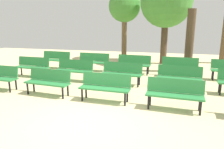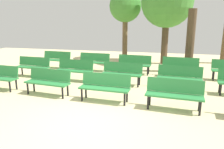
{
  "view_description": "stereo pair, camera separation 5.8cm",
  "coord_description": "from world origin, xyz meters",
  "px_view_note": "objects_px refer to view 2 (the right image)",
  "views": [
    {
      "loc": [
        1.82,
        -4.76,
        2.5
      ],
      "look_at": [
        0.0,
        2.88,
        0.55
      ],
      "focal_mm": 34.93,
      "sensor_mm": 36.0,
      "label": 1
    },
    {
      "loc": [
        1.88,
        -4.74,
        2.5
      ],
      "look_at": [
        0.0,
        2.88,
        0.55
      ],
      "focal_mm": 34.93,
      "sensor_mm": 36.0,
      "label": 2
    }
  ],
  "objects_px": {
    "tree_3": "(167,2)",
    "bench_r2_c3": "(180,66)",
    "bench_r1_c0": "(33,65)",
    "bench_r0_c2": "(105,86)",
    "bench_r1_c2": "(122,72)",
    "tree_1": "(125,7)",
    "bench_r2_c2": "(134,63)",
    "tree_2": "(190,41)",
    "bench_r1_c1": "(75,69)",
    "bench_r2_c1": "(94,61)",
    "bench_r1_c3": "(179,76)",
    "bench_r0_c1": "(48,80)",
    "bench_r0_c3": "(174,93)",
    "bench_r2_c0": "(56,58)"
  },
  "relations": [
    {
      "from": "bench_r1_c0",
      "to": "bench_r2_c0",
      "type": "bearing_deg",
      "value": 89.33
    },
    {
      "from": "bench_r1_c3",
      "to": "tree_1",
      "type": "distance_m",
      "value": 7.36
    },
    {
      "from": "tree_1",
      "to": "tree_3",
      "type": "height_order",
      "value": "tree_3"
    },
    {
      "from": "tree_2",
      "to": "bench_r1_c0",
      "type": "bearing_deg",
      "value": -159.77
    },
    {
      "from": "bench_r0_c2",
      "to": "bench_r1_c0",
      "type": "bearing_deg",
      "value": 153.91
    },
    {
      "from": "bench_r0_c3",
      "to": "bench_r2_c1",
      "type": "distance_m",
      "value": 5.76
    },
    {
      "from": "bench_r0_c3",
      "to": "bench_r1_c3",
      "type": "height_order",
      "value": "same"
    },
    {
      "from": "bench_r1_c0",
      "to": "tree_1",
      "type": "xyz_separation_m",
      "value": [
        3.23,
        5.54,
        2.81
      ]
    },
    {
      "from": "bench_r1_c1",
      "to": "tree_2",
      "type": "height_order",
      "value": "tree_2"
    },
    {
      "from": "bench_r0_c1",
      "to": "bench_r0_c2",
      "type": "distance_m",
      "value": 2.07
    },
    {
      "from": "bench_r0_c1",
      "to": "bench_r2_c1",
      "type": "relative_size",
      "value": 1.01
    },
    {
      "from": "bench_r1_c3",
      "to": "bench_r2_c1",
      "type": "bearing_deg",
      "value": 156.51
    },
    {
      "from": "tree_3",
      "to": "bench_r2_c3",
      "type": "bearing_deg",
      "value": -76.02
    },
    {
      "from": "bench_r1_c3",
      "to": "tree_2",
      "type": "xyz_separation_m",
      "value": [
        0.58,
        3.05,
        1.02
      ]
    },
    {
      "from": "bench_r2_c2",
      "to": "tree_2",
      "type": "bearing_deg",
      "value": 24.34
    },
    {
      "from": "bench_r1_c1",
      "to": "tree_1",
      "type": "bearing_deg",
      "value": 83.47
    },
    {
      "from": "bench_r2_c2",
      "to": "bench_r0_c1",
      "type": "bearing_deg",
      "value": -118.01
    },
    {
      "from": "bench_r1_c1",
      "to": "tree_3",
      "type": "bearing_deg",
      "value": 56.73
    },
    {
      "from": "bench_r1_c1",
      "to": "bench_r2_c0",
      "type": "distance_m",
      "value": 2.95
    },
    {
      "from": "bench_r0_c1",
      "to": "tree_3",
      "type": "xyz_separation_m",
      "value": [
        3.79,
        6.69,
        2.99
      ]
    },
    {
      "from": "bench_r1_c2",
      "to": "tree_3",
      "type": "bearing_deg",
      "value": 75.43
    },
    {
      "from": "bench_r1_c1",
      "to": "tree_3",
      "type": "height_order",
      "value": "tree_3"
    },
    {
      "from": "bench_r2_c0",
      "to": "bench_r0_c3",
      "type": "bearing_deg",
      "value": -32.22
    },
    {
      "from": "bench_r0_c2",
      "to": "bench_r1_c2",
      "type": "xyz_separation_m",
      "value": [
        0.16,
        1.96,
        0.0
      ]
    },
    {
      "from": "tree_3",
      "to": "bench_r1_c2",
      "type": "bearing_deg",
      "value": -107.86
    },
    {
      "from": "bench_r1_c0",
      "to": "tree_3",
      "type": "bearing_deg",
      "value": 41.35
    },
    {
      "from": "bench_r2_c0",
      "to": "tree_1",
      "type": "bearing_deg",
      "value": 53.16
    },
    {
      "from": "bench_r1_c2",
      "to": "bench_r2_c3",
      "type": "distance_m",
      "value": 2.95
    },
    {
      "from": "bench_r0_c2",
      "to": "bench_r0_c1",
      "type": "bearing_deg",
      "value": 179.4
    },
    {
      "from": "tree_1",
      "to": "bench_r1_c0",
      "type": "bearing_deg",
      "value": -120.26
    },
    {
      "from": "bench_r1_c1",
      "to": "bench_r2_c1",
      "type": "xyz_separation_m",
      "value": [
        0.19,
        2.03,
        0.0
      ]
    },
    {
      "from": "bench_r0_c1",
      "to": "tree_2",
      "type": "bearing_deg",
      "value": 49.39
    },
    {
      "from": "bench_r1_c3",
      "to": "tree_3",
      "type": "relative_size",
      "value": 0.33
    },
    {
      "from": "bench_r0_c2",
      "to": "bench_r1_c0",
      "type": "distance_m",
      "value": 4.66
    },
    {
      "from": "tree_1",
      "to": "tree_2",
      "type": "height_order",
      "value": "tree_1"
    },
    {
      "from": "bench_r0_c1",
      "to": "bench_r1_c0",
      "type": "relative_size",
      "value": 1.01
    },
    {
      "from": "bench_r1_c1",
      "to": "bench_r0_c3",
      "type": "bearing_deg",
      "value": -25.1
    },
    {
      "from": "bench_r0_c3",
      "to": "bench_r2_c2",
      "type": "distance_m",
      "value": 4.47
    },
    {
      "from": "bench_r2_c0",
      "to": "bench_r1_c2",
      "type": "bearing_deg",
      "value": -25.11
    },
    {
      "from": "tree_2",
      "to": "tree_3",
      "type": "bearing_deg",
      "value": 121.57
    },
    {
      "from": "bench_r2_c3",
      "to": "tree_2",
      "type": "xyz_separation_m",
      "value": [
        0.45,
        1.08,
        1.02
      ]
    },
    {
      "from": "bench_r0_c1",
      "to": "bench_r1_c1",
      "type": "relative_size",
      "value": 1.01
    },
    {
      "from": "bench_r0_c2",
      "to": "tree_1",
      "type": "relative_size",
      "value": 0.37
    },
    {
      "from": "bench_r0_c3",
      "to": "tree_2",
      "type": "bearing_deg",
      "value": 85.1
    },
    {
      "from": "bench_r1_c0",
      "to": "tree_3",
      "type": "relative_size",
      "value": 0.33
    },
    {
      "from": "tree_3",
      "to": "bench_r0_c1",
      "type": "bearing_deg",
      "value": -119.54
    },
    {
      "from": "bench_r2_c3",
      "to": "tree_2",
      "type": "bearing_deg",
      "value": 71.62
    },
    {
      "from": "bench_r2_c3",
      "to": "bench_r2_c2",
      "type": "bearing_deg",
      "value": 179.86
    },
    {
      "from": "bench_r0_c1",
      "to": "tree_2",
      "type": "height_order",
      "value": "tree_2"
    },
    {
      "from": "bench_r2_c0",
      "to": "tree_1",
      "type": "xyz_separation_m",
      "value": [
        3.1,
        3.58,
        2.81
      ]
    }
  ]
}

